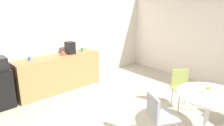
# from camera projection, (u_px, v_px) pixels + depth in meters

# --- Properties ---
(wall_back) EXTENTS (6.00, 0.10, 2.60)m
(wall_back) POSITION_uv_depth(u_px,v_px,m) (62.00, 37.00, 5.57)
(wall_back) COLOR silver
(wall_back) RESTS_ON ground_plane
(wall_side_right) EXTENTS (0.10, 6.00, 2.60)m
(wall_side_right) POSITION_uv_depth(u_px,v_px,m) (223.00, 39.00, 5.34)
(wall_side_right) COLOR silver
(wall_side_right) RESTS_ON ground_plane
(counter_block) EXTENTS (2.19, 0.60, 0.90)m
(counter_block) POSITION_uv_depth(u_px,v_px,m) (59.00, 73.00, 5.34)
(counter_block) COLOR #9E7042
(counter_block) RESTS_ON ground_plane
(round_table) EXTENTS (1.06, 1.06, 0.74)m
(round_table) POSITION_uv_depth(u_px,v_px,m) (209.00, 101.00, 3.51)
(round_table) COLOR silver
(round_table) RESTS_ON ground_plane
(chair_gray) EXTENTS (0.56, 0.56, 0.83)m
(chair_gray) POSITION_uv_depth(u_px,v_px,m) (158.00, 113.00, 3.29)
(chair_gray) COLOR silver
(chair_gray) RESTS_ON ground_plane
(chair_olive) EXTENTS (0.58, 0.58, 0.83)m
(chair_olive) POSITION_uv_depth(u_px,v_px,m) (181.00, 84.00, 4.43)
(chair_olive) COLOR silver
(chair_olive) RESTS_ON ground_plane
(fruit_bowl) EXTENTS (0.21, 0.21, 0.11)m
(fruit_bowl) POSITION_uv_depth(u_px,v_px,m) (208.00, 90.00, 3.50)
(fruit_bowl) COLOR silver
(fruit_bowl) RESTS_ON round_table
(mug_white) EXTENTS (0.13, 0.08, 0.09)m
(mug_white) POSITION_uv_depth(u_px,v_px,m) (82.00, 49.00, 5.72)
(mug_white) COLOR #338C59
(mug_white) RESTS_ON counter_block
(mug_green) EXTENTS (0.13, 0.08, 0.09)m
(mug_green) POSITION_uv_depth(u_px,v_px,m) (30.00, 58.00, 4.82)
(mug_green) COLOR #3F66BF
(mug_green) RESTS_ON counter_block
(mug_red) EXTENTS (0.13, 0.08, 0.09)m
(mug_red) POSITION_uv_depth(u_px,v_px,m) (63.00, 54.00, 5.26)
(mug_red) COLOR #D84C4C
(mug_red) RESTS_ON counter_block
(coffee_maker) EXTENTS (0.20, 0.24, 0.32)m
(coffee_maker) POSITION_uv_depth(u_px,v_px,m) (70.00, 48.00, 5.41)
(coffee_maker) COLOR black
(coffee_maker) RESTS_ON counter_block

